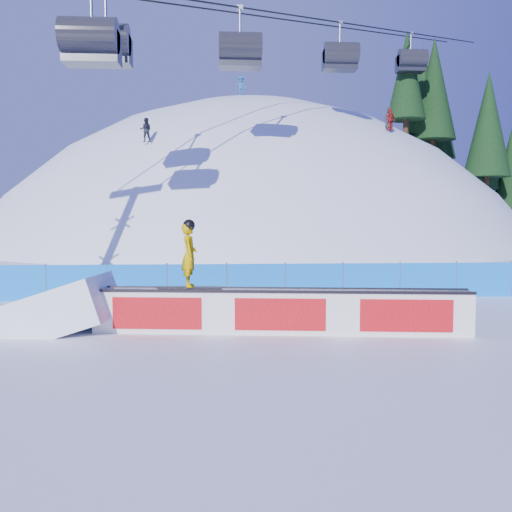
{
  "coord_description": "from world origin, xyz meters",
  "views": [
    {
      "loc": [
        -3.26,
        -14.74,
        2.82
      ],
      "look_at": [
        -2.21,
        1.18,
        1.7
      ],
      "focal_mm": 40.0,
      "sensor_mm": 36.0,
      "label": 1
    }
  ],
  "objects": [
    {
      "name": "ground",
      "position": [
        0.0,
        0.0,
        0.0
      ],
      "size": [
        160.0,
        160.0,
        0.0
      ],
      "primitive_type": "plane",
      "color": "white",
      "rests_on": "ground"
    },
    {
      "name": "snow_ramp",
      "position": [
        -7.39,
        -0.57,
        0.0
      ],
      "size": [
        3.34,
        2.32,
        1.95
      ],
      "primitive_type": null,
      "rotation": [
        0.0,
        -0.31,
        -0.12
      ],
      "color": "white",
      "rests_on": "ground"
    },
    {
      "name": "rail_box",
      "position": [
        -1.79,
        -1.26,
        0.53
      ],
      "size": [
        9.03,
        1.73,
        1.08
      ],
      "rotation": [
        0.0,
        0.0,
        -0.12
      ],
      "color": "white",
      "rests_on": "ground"
    },
    {
      "name": "chairlift",
      "position": [
        4.74,
        27.49,
        16.89
      ],
      "size": [
        40.8,
        41.7,
        22.0
      ],
      "color": "#8F949C",
      "rests_on": "ground"
    },
    {
      "name": "distant_skiers",
      "position": [
        1.62,
        30.54,
        11.25
      ],
      "size": [
        19.1,
        12.33,
        7.31
      ],
      "color": "black",
      "rests_on": "ground"
    },
    {
      "name": "safety_fence",
      "position": [
        0.0,
        4.5,
        0.6
      ],
      "size": [
        22.05,
        0.05,
        1.3
      ],
      "color": "blue",
      "rests_on": "ground"
    },
    {
      "name": "snow_hill",
      "position": [
        0.0,
        42.0,
        -18.0
      ],
      "size": [
        64.0,
        64.0,
        64.0
      ],
      "color": "white",
      "rests_on": "ground"
    },
    {
      "name": "snowboarder",
      "position": [
        -3.97,
        -0.99,
        1.9
      ],
      "size": [
        1.61,
        0.57,
        1.66
      ],
      "rotation": [
        0.0,
        0.0,
        1.59
      ],
      "color": "black",
      "rests_on": "rail_box"
    },
    {
      "name": "treeline",
      "position": [
        25.42,
        40.59,
        8.93
      ],
      "size": [
        23.16,
        12.67,
        20.1
      ],
      "color": "#312013",
      "rests_on": "ground"
    }
  ]
}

